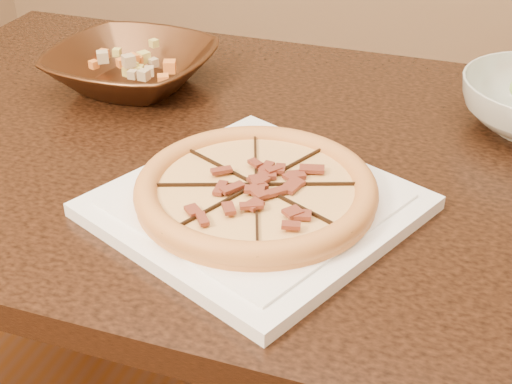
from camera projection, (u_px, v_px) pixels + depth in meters
dining_table at (247, 206)px, 1.10m from camera, size 1.30×0.84×0.75m
plate at (256, 205)px, 0.88m from camera, size 0.44×0.44×0.02m
pizza at (256, 189)px, 0.87m from camera, size 0.30×0.30×0.03m
bronze_bowl at (132, 68)px, 1.20m from camera, size 0.28×0.28×0.07m
mixed_dish at (129, 41)px, 1.17m from camera, size 0.12×0.12×0.03m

